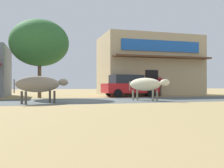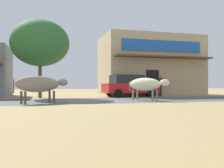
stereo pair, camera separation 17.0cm
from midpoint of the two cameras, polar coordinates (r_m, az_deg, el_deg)
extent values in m
plane|color=#9E8755|center=(14.40, -6.42, -3.77)|extent=(80.00, 80.00, 0.00)
cube|color=#4B5151|center=(14.40, -6.42, -3.76)|extent=(72.00, 5.35, 0.00)
cube|color=tan|center=(23.17, 8.16, 4.05)|extent=(8.68, 4.95, 5.22)
cube|color=blue|center=(21.06, 11.00, 8.48)|extent=(6.94, 0.10, 0.90)
cube|color=brown|center=(20.59, 11.50, 6.04)|extent=(8.33, 0.90, 0.12)
cube|color=black|center=(20.47, 8.80, 0.23)|extent=(1.10, 0.06, 2.10)
cylinder|color=brown|center=(17.88, -16.41, 0.90)|extent=(0.25, 0.25, 2.48)
ellipsoid|color=#2E6530|center=(18.10, -16.40, 8.94)|extent=(3.99, 3.99, 3.19)
cube|color=red|center=(19.07, 3.82, -0.94)|extent=(4.20, 2.08, 0.70)
cube|color=#1E2328|center=(18.95, 2.97, 1.08)|extent=(2.36, 1.81, 0.64)
cylinder|color=black|center=(20.45, 6.20, -1.87)|extent=(0.61, 0.22, 0.60)
cylinder|color=black|center=(18.85, 8.62, -2.01)|extent=(0.61, 0.22, 0.60)
cylinder|color=black|center=(19.42, -0.84, -1.96)|extent=(0.61, 0.22, 0.60)
cylinder|color=black|center=(17.74, 1.06, -2.13)|extent=(0.61, 0.22, 0.60)
ellipsoid|color=gray|center=(12.58, -16.73, -0.01)|extent=(2.30, 1.58, 0.78)
ellipsoid|color=gray|center=(13.22, -11.37, 0.40)|extent=(0.63, 0.50, 0.36)
cone|color=beige|center=(13.34, -11.40, 1.17)|extent=(0.06, 0.06, 0.12)
cone|color=beige|center=(13.16, -10.96, 1.18)|extent=(0.06, 0.06, 0.12)
cylinder|color=#4D463D|center=(13.12, -14.29, -2.80)|extent=(0.11, 0.11, 0.60)
cylinder|color=#4D463D|center=(12.72, -13.33, -2.88)|extent=(0.11, 0.11, 0.60)
cylinder|color=#4D463D|center=(12.51, -20.20, -2.92)|extent=(0.11, 0.11, 0.60)
cylinder|color=#4D463D|center=(12.09, -19.38, -3.02)|extent=(0.11, 0.11, 0.60)
cylinder|color=#4D463D|center=(12.12, -21.72, -0.48)|extent=(0.05, 0.05, 0.63)
ellipsoid|color=beige|center=(14.49, 7.12, -0.06)|extent=(1.68, 2.03, 0.73)
ellipsoid|color=beige|center=(13.85, 11.55, 0.32)|extent=(0.55, 0.62, 0.36)
cone|color=beige|center=(13.92, 11.93, 1.06)|extent=(0.06, 0.06, 0.12)
cone|color=beige|center=(13.74, 11.54, 1.08)|extent=(0.06, 0.06, 0.12)
cylinder|color=gray|center=(14.35, 9.83, -2.54)|extent=(0.11, 0.11, 0.62)
cylinder|color=gray|center=(13.97, 8.93, -2.61)|extent=(0.11, 0.11, 0.62)
cylinder|color=gray|center=(15.05, 5.45, -2.44)|extent=(0.11, 0.11, 0.62)
cylinder|color=gray|center=(14.68, 4.48, -2.49)|extent=(0.11, 0.11, 0.62)
cylinder|color=gray|center=(15.09, 3.70, -0.45)|extent=(0.05, 0.05, 0.59)
cylinder|color=brown|center=(20.27, 10.48, -1.56)|extent=(0.14, 0.14, 0.83)
cylinder|color=brown|center=(20.11, 10.71, -1.57)|extent=(0.14, 0.14, 0.83)
cube|color=maroon|center=(20.18, 10.59, 0.45)|extent=(0.44, 0.33, 0.59)
sphere|color=tan|center=(20.19, 10.59, 1.60)|extent=(0.22, 0.22, 0.22)
cylinder|color=maroon|center=(20.42, 10.27, 0.52)|extent=(0.09, 0.09, 0.53)
cylinder|color=maroon|center=(19.95, 10.93, 0.54)|extent=(0.09, 0.09, 0.53)
camera|label=1|loc=(0.09, -90.32, 0.00)|focal=40.23mm
camera|label=2|loc=(0.09, 89.68, 0.00)|focal=40.23mm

